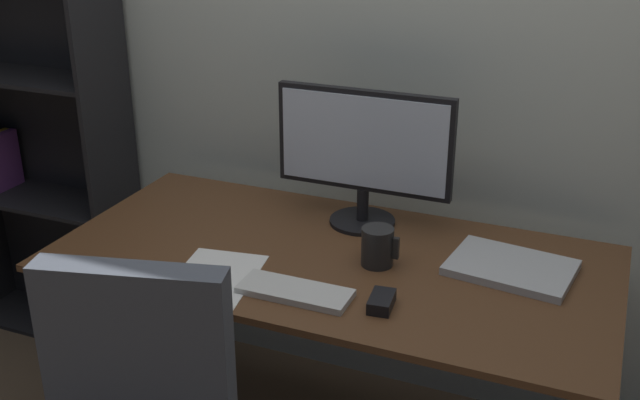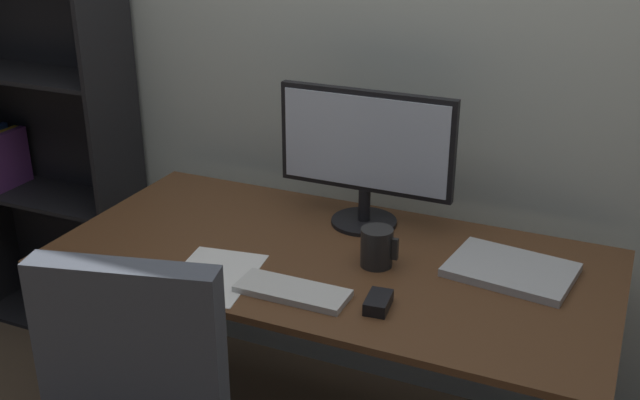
{
  "view_description": "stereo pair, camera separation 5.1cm",
  "coord_description": "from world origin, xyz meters",
  "px_view_note": "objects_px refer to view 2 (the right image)",
  "views": [
    {
      "loc": [
        0.7,
        -1.77,
        1.72
      ],
      "look_at": [
        -0.04,
        0.02,
        0.89
      ],
      "focal_mm": 42.92,
      "sensor_mm": 36.0,
      "label": 1
    },
    {
      "loc": [
        0.74,
        -1.75,
        1.72
      ],
      "look_at": [
        -0.04,
        0.02,
        0.89
      ],
      "focal_mm": 42.92,
      "sensor_mm": 36.0,
      "label": 2
    }
  ],
  "objects_px": {
    "desk": "(331,281)",
    "keyboard": "(292,291)",
    "monitor": "(365,149)",
    "bookshelf": "(42,137)",
    "laptop": "(511,270)",
    "mouse": "(378,302)",
    "coffee_mug": "(377,247)"
  },
  "relations": [
    {
      "from": "desk",
      "to": "keyboard",
      "type": "distance_m",
      "value": 0.25
    },
    {
      "from": "desk",
      "to": "monitor",
      "type": "bearing_deg",
      "value": 88.35
    },
    {
      "from": "desk",
      "to": "bookshelf",
      "type": "bearing_deg",
      "value": 164.64
    },
    {
      "from": "keyboard",
      "to": "laptop",
      "type": "height_order",
      "value": "laptop"
    },
    {
      "from": "keyboard",
      "to": "bookshelf",
      "type": "bearing_deg",
      "value": 155.76
    },
    {
      "from": "monitor",
      "to": "desk",
      "type": "bearing_deg",
      "value": -91.65
    },
    {
      "from": "bookshelf",
      "to": "keyboard",
      "type": "bearing_deg",
      "value": -24.08
    },
    {
      "from": "desk",
      "to": "mouse",
      "type": "xyz_separation_m",
      "value": [
        0.22,
        -0.21,
        0.1
      ]
    },
    {
      "from": "desk",
      "to": "mouse",
      "type": "relative_size",
      "value": 16.14
    },
    {
      "from": "mouse",
      "to": "bookshelf",
      "type": "xyz_separation_m",
      "value": [
        -1.59,
        0.59,
        0.03
      ]
    },
    {
      "from": "coffee_mug",
      "to": "mouse",
      "type": "bearing_deg",
      "value": -69.03
    },
    {
      "from": "desk",
      "to": "coffee_mug",
      "type": "xyz_separation_m",
      "value": [
        0.14,
        0.0,
        0.13
      ]
    },
    {
      "from": "coffee_mug",
      "to": "bookshelf",
      "type": "bearing_deg",
      "value": 166.02
    },
    {
      "from": "laptop",
      "to": "bookshelf",
      "type": "xyz_separation_m",
      "value": [
        -1.86,
        0.28,
        0.04
      ]
    },
    {
      "from": "desk",
      "to": "keyboard",
      "type": "height_order",
      "value": "keyboard"
    },
    {
      "from": "keyboard",
      "to": "coffee_mug",
      "type": "height_order",
      "value": "coffee_mug"
    },
    {
      "from": "desk",
      "to": "bookshelf",
      "type": "height_order",
      "value": "bookshelf"
    },
    {
      "from": "monitor",
      "to": "keyboard",
      "type": "relative_size",
      "value": 1.84
    },
    {
      "from": "monitor",
      "to": "keyboard",
      "type": "distance_m",
      "value": 0.53
    },
    {
      "from": "monitor",
      "to": "bookshelf",
      "type": "relative_size",
      "value": 0.33
    },
    {
      "from": "monitor",
      "to": "coffee_mug",
      "type": "bearing_deg",
      "value": -61.49
    },
    {
      "from": "keyboard",
      "to": "coffee_mug",
      "type": "relative_size",
      "value": 2.69
    },
    {
      "from": "mouse",
      "to": "laptop",
      "type": "height_order",
      "value": "mouse"
    },
    {
      "from": "monitor",
      "to": "laptop",
      "type": "relative_size",
      "value": 1.67
    },
    {
      "from": "mouse",
      "to": "coffee_mug",
      "type": "xyz_separation_m",
      "value": [
        -0.08,
        0.21,
        0.04
      ]
    },
    {
      "from": "bookshelf",
      "to": "coffee_mug",
      "type": "bearing_deg",
      "value": -13.98
    },
    {
      "from": "laptop",
      "to": "bookshelf",
      "type": "distance_m",
      "value": 1.88
    },
    {
      "from": "coffee_mug",
      "to": "bookshelf",
      "type": "xyz_separation_m",
      "value": [
        -1.51,
        0.38,
        -0.01
      ]
    },
    {
      "from": "desk",
      "to": "mouse",
      "type": "bearing_deg",
      "value": -44.16
    },
    {
      "from": "monitor",
      "to": "bookshelf",
      "type": "distance_m",
      "value": 1.4
    },
    {
      "from": "desk",
      "to": "keyboard",
      "type": "xyz_separation_m",
      "value": [
        -0.01,
        -0.23,
        0.09
      ]
    },
    {
      "from": "mouse",
      "to": "bookshelf",
      "type": "bearing_deg",
      "value": 153.53
    }
  ]
}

